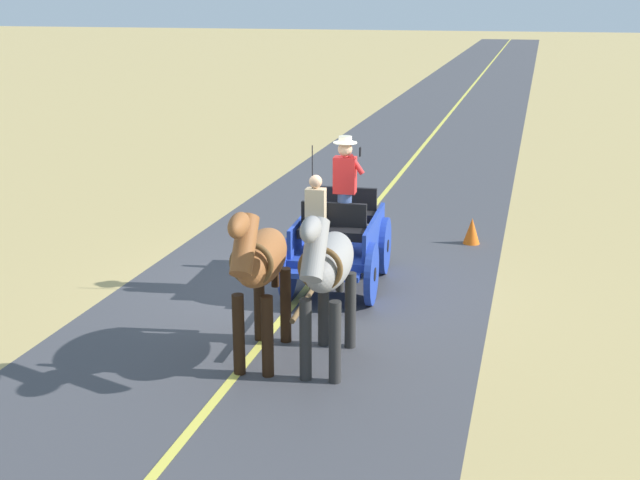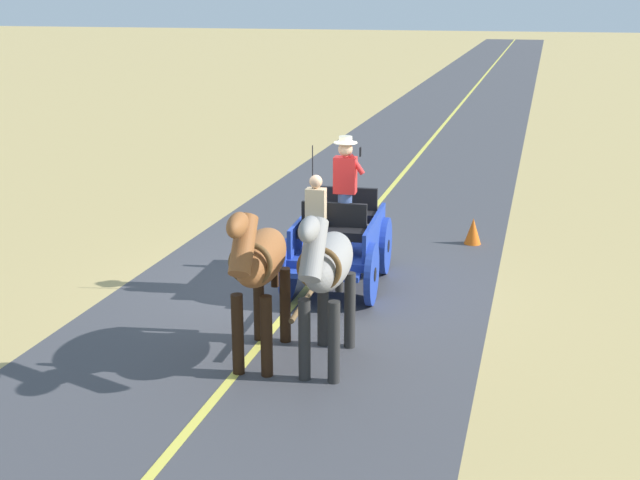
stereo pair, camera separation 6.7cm
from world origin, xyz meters
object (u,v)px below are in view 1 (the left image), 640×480
horse_drawn_carriage (338,238)px  traffic_cone (472,231)px  horse_near_side (327,267)px  horse_off_side (260,263)px

horse_drawn_carriage → traffic_cone: 3.60m
horse_drawn_carriage → traffic_cone: (-1.89, -3.01, -0.57)m
horse_near_side → traffic_cone: bearing=-102.3°
horse_near_side → horse_drawn_carriage: bearing=-79.1°
horse_drawn_carriage → horse_off_side: (0.28, 3.05, 0.51)m
horse_drawn_carriage → traffic_cone: size_ratio=9.03×
horse_near_side → horse_off_side: same height
horse_off_side → traffic_cone: 6.52m
horse_off_side → traffic_cone: size_ratio=4.42×
horse_near_side → traffic_cone: (-1.31, -6.01, -1.07)m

